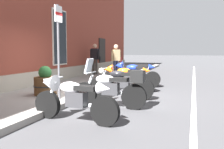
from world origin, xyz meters
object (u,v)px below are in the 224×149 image
pedestrian_dark_jacket (95,57)px  parking_sign (58,39)px  motorcycle_blue_sport (133,73)px  barrel_planter (45,83)px  motorcycle_orange_sport (125,77)px  motorcycle_white_sport (71,96)px  motorcycle_silver_touring (113,88)px  motorcycle_black_naked (120,83)px  pedestrian_tan_coat (116,59)px

pedestrian_dark_jacket → parking_sign: (-6.98, -1.77, 0.69)m
motorcycle_blue_sport → barrel_planter: 4.03m
motorcycle_orange_sport → pedestrian_dark_jacket: (4.25, 2.90, 0.58)m
parking_sign → motorcycle_orange_sport: bearing=-22.6°
motorcycle_white_sport → parking_sign: parking_sign is taller
motorcycle_white_sport → pedestrian_dark_jacket: pedestrian_dark_jacket is taller
motorcycle_silver_touring → motorcycle_orange_sport: 2.66m
motorcycle_orange_sport → barrel_planter: (-2.23, 1.91, -0.04)m
motorcycle_black_naked → motorcycle_blue_sport: motorcycle_blue_sport is taller
pedestrian_tan_coat → barrel_planter: bearing=175.4°
pedestrian_dark_jacket → barrel_planter: pedestrian_dark_jacket is taller
pedestrian_dark_jacket → parking_sign: bearing=-165.8°
pedestrian_tan_coat → parking_sign: size_ratio=0.64×
motorcycle_black_naked → motorcycle_blue_sport: size_ratio=1.00×
barrel_planter → motorcycle_white_sport: bearing=-135.1°
motorcycle_white_sport → pedestrian_dark_jacket: 8.86m
pedestrian_dark_jacket → motorcycle_blue_sport: bearing=-135.3°
motorcycle_silver_touring → pedestrian_dark_jacket: pedestrian_dark_jacket is taller
motorcycle_white_sport → motorcycle_blue_sport: bearing=-0.5°
motorcycle_blue_sport → motorcycle_black_naked: bearing=-175.4°
motorcycle_black_naked → motorcycle_silver_touring: bearing=-172.2°
barrel_planter → motorcycle_black_naked: bearing=-67.9°
motorcycle_blue_sport → barrel_planter: motorcycle_blue_sport is taller
motorcycle_blue_sport → pedestrian_dark_jacket: 4.18m
motorcycle_orange_sport → motorcycle_blue_sport: bearing=-0.3°
motorcycle_white_sport → parking_sign: 2.18m
pedestrian_tan_coat → motorcycle_white_sport: bearing=-169.7°
motorcycle_black_naked → motorcycle_orange_sport: motorcycle_orange_sport is taller
motorcycle_orange_sport → motorcycle_blue_sport: motorcycle_blue_sport is taller
motorcycle_silver_touring → pedestrian_dark_jacket: 7.66m
motorcycle_silver_touring → barrel_planter: size_ratio=2.27×
motorcycle_black_naked → pedestrian_tan_coat: 5.24m
motorcycle_black_naked → motorcycle_blue_sport: bearing=4.6°
motorcycle_silver_touring → motorcycle_blue_sport: (3.95, 0.39, 0.03)m
motorcycle_white_sport → motorcycle_silver_touring: (1.48, -0.44, -0.00)m
motorcycle_silver_touring → motorcycle_black_naked: size_ratio=0.96×
motorcycle_blue_sport → barrel_planter: (-3.55, 1.92, -0.07)m
motorcycle_white_sport → motorcycle_blue_sport: 5.43m
motorcycle_black_naked → barrel_planter: (-0.87, 2.14, 0.02)m
barrel_planter → pedestrian_tan_coat: bearing=-4.6°
motorcycle_blue_sport → parking_sign: (-4.04, 1.14, 1.25)m
motorcycle_orange_sport → parking_sign: parking_sign is taller
barrel_planter → motorcycle_blue_sport: bearing=-28.4°
pedestrian_tan_coat → pedestrian_dark_jacket: pedestrian_dark_jacket is taller
motorcycle_orange_sport → motorcycle_blue_sport: (1.31, -0.01, 0.02)m
motorcycle_blue_sport → parking_sign: 4.38m
motorcycle_white_sport → motorcycle_black_naked: bearing=-5.5°
motorcycle_silver_touring → barrel_planter: motorcycle_silver_touring is taller
motorcycle_silver_touring → pedestrian_tan_coat: size_ratio=1.22×
pedestrian_tan_coat → parking_sign: bearing=-177.2°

